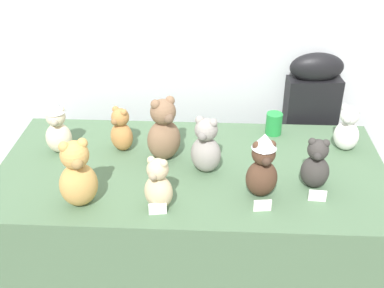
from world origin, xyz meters
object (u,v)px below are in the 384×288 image
(teddy_bear_charcoal, at_px, (316,165))
(teddy_bear_cocoa, at_px, (263,166))
(teddy_bear_snow, at_px, (347,129))
(teddy_bear_caramel, at_px, (121,131))
(teddy_bear_cream, at_px, (57,127))
(instrument_case, at_px, (306,142))
(teddy_bear_mocha, at_px, (164,131))
(teddy_bear_sand, at_px, (158,185))
(teddy_bear_honey, at_px, (77,175))
(party_cup_green, at_px, (274,124))
(display_table, at_px, (192,229))
(teddy_bear_ash, at_px, (206,147))

(teddy_bear_charcoal, relative_size, teddy_bear_cocoa, 0.80)
(teddy_bear_snow, relative_size, teddy_bear_caramel, 1.04)
(teddy_bear_cream, xyz_separation_m, teddy_bear_charcoal, (1.14, -0.22, -0.02))
(instrument_case, bearing_deg, teddy_bear_mocha, -151.96)
(teddy_bear_cream, bearing_deg, teddy_bear_sand, -44.59)
(teddy_bear_charcoal, relative_size, teddy_bear_mocha, 0.76)
(teddy_bear_snow, height_order, teddy_bear_honey, teddy_bear_honey)
(teddy_bear_snow, distance_m, teddy_bear_honey, 1.24)
(instrument_case, xyz_separation_m, teddy_bear_charcoal, (-0.10, -0.68, 0.29))
(party_cup_green, bearing_deg, teddy_bear_cocoa, -100.93)
(display_table, distance_m, party_cup_green, 0.65)
(party_cup_green, bearing_deg, teddy_bear_sand, -129.27)
(teddy_bear_ash, height_order, teddy_bear_snow, teddy_bear_ash)
(teddy_bear_cream, distance_m, party_cup_green, 1.04)
(teddy_bear_ash, bearing_deg, teddy_bear_sand, -103.11)
(teddy_bear_cocoa, bearing_deg, display_table, 135.82)
(teddy_bear_snow, bearing_deg, teddy_bear_caramel, -148.11)
(display_table, height_order, party_cup_green, party_cup_green)
(teddy_bear_cream, height_order, teddy_bear_mocha, teddy_bear_mocha)
(teddy_bear_sand, xyz_separation_m, teddy_bear_snow, (0.83, 0.48, 0.00))
(instrument_case, bearing_deg, teddy_bear_charcoal, -103.34)
(teddy_bear_honey, distance_m, party_cup_green, 1.03)
(display_table, bearing_deg, teddy_bear_mocha, 150.87)
(teddy_bear_honey, distance_m, teddy_bear_caramel, 0.44)
(teddy_bear_cream, bearing_deg, teddy_bear_charcoal, -17.81)
(teddy_bear_snow, height_order, party_cup_green, teddy_bear_snow)
(teddy_bear_snow, relative_size, party_cup_green, 2.07)
(teddy_bear_ash, xyz_separation_m, party_cup_green, (0.33, 0.35, -0.07))
(teddy_bear_charcoal, height_order, teddy_bear_snow, teddy_bear_charcoal)
(teddy_bear_sand, distance_m, teddy_bear_ash, 0.32)
(teddy_bear_charcoal, height_order, teddy_bear_sand, teddy_bear_charcoal)
(teddy_bear_charcoal, xyz_separation_m, party_cup_green, (-0.12, 0.45, -0.05))
(teddy_bear_snow, bearing_deg, display_table, -135.94)
(teddy_bear_ash, distance_m, party_cup_green, 0.49)
(teddy_bear_sand, relative_size, teddy_bear_mocha, 0.75)
(teddy_bear_mocha, bearing_deg, display_table, -63.03)
(instrument_case, bearing_deg, display_table, -142.82)
(teddy_bear_sand, relative_size, teddy_bear_honey, 0.77)
(display_table, relative_size, teddy_bear_caramel, 7.90)
(teddy_bear_ash, xyz_separation_m, teddy_bear_cocoa, (0.23, -0.17, 0.02))
(teddy_bear_charcoal, height_order, teddy_bear_honey, teddy_bear_honey)
(teddy_bear_caramel, bearing_deg, teddy_bear_cream, -139.09)
(teddy_bear_cream, height_order, teddy_bear_cocoa, teddy_bear_cocoa)
(teddy_bear_ash, xyz_separation_m, teddy_bear_mocha, (-0.19, 0.09, 0.02))
(teddy_bear_ash, relative_size, party_cup_green, 2.38)
(display_table, bearing_deg, teddy_bear_honey, -146.19)
(teddy_bear_caramel, bearing_deg, teddy_bear_cocoa, 6.72)
(teddy_bear_cocoa, distance_m, party_cup_green, 0.53)
(teddy_bear_caramel, distance_m, party_cup_green, 0.75)
(teddy_bear_snow, bearing_deg, teddy_bear_mocha, -142.96)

